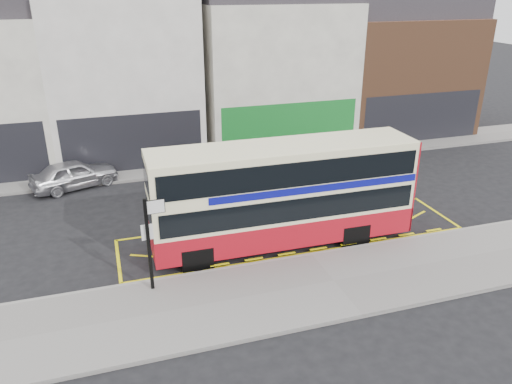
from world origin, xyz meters
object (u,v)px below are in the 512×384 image
object	(u,v)px
bus_stop_post	(150,236)
car_white	(348,153)
car_grey	(208,170)
street_tree_right	(288,98)
double_decker_bus	(284,193)
car_silver	(74,174)

from	to	relation	value
bus_stop_post	car_white	xyz separation A→B (m)	(12.11, 9.65, -1.49)
bus_stop_post	car_grey	world-z (taller)	bus_stop_post
car_white	street_tree_right	distance (m)	4.91
double_decker_bus	car_white	world-z (taller)	double_decker_bus
car_silver	car_white	size ratio (longest dim) A/B	1.01
bus_stop_post	car_silver	xyz separation A→B (m)	(-2.68, 10.51, -1.38)
car_white	car_silver	bearing A→B (deg)	72.85
bus_stop_post	street_tree_right	size ratio (longest dim) A/B	0.69
bus_stop_post	car_white	size ratio (longest dim) A/B	0.78
car_white	street_tree_right	bearing A→B (deg)	21.33
double_decker_bus	bus_stop_post	world-z (taller)	double_decker_bus
car_grey	double_decker_bus	bearing A→B (deg)	-165.08
double_decker_bus	car_silver	distance (m)	11.81
double_decker_bus	car_grey	bearing A→B (deg)	101.80
bus_stop_post	street_tree_right	xyz separation A→B (m)	(9.71, 13.05, 1.12)
bus_stop_post	car_grey	xyz separation A→B (m)	(3.86, 9.17, -1.43)
car_silver	car_grey	size ratio (longest dim) A/B	1.04
car_silver	street_tree_right	bearing A→B (deg)	-98.25
car_silver	street_tree_right	distance (m)	12.90
car_silver	car_grey	world-z (taller)	car_silver
car_white	street_tree_right	world-z (taller)	street_tree_right
car_white	street_tree_right	size ratio (longest dim) A/B	0.89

